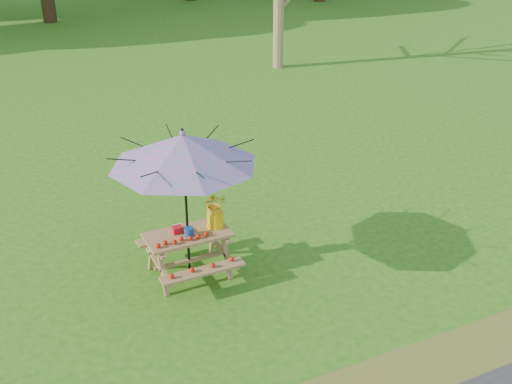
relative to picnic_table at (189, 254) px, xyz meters
name	(u,v)px	position (x,y,z in m)	size (l,w,h in m)	color
picnic_table	(189,254)	(0.00, 0.00, 0.00)	(1.20, 1.32, 0.67)	#9A6F45
patio_umbrella	(183,150)	(0.00, 0.00, 1.62)	(2.22, 2.22, 2.25)	black
produce_bins	(183,230)	(-0.06, 0.04, 0.40)	(0.25, 0.36, 0.13)	red
tomatoes_row	(182,240)	(-0.15, -0.18, 0.38)	(0.77, 0.13, 0.07)	red
flower_bucket	(215,209)	(0.44, 0.02, 0.63)	(0.38, 0.35, 0.54)	yellow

